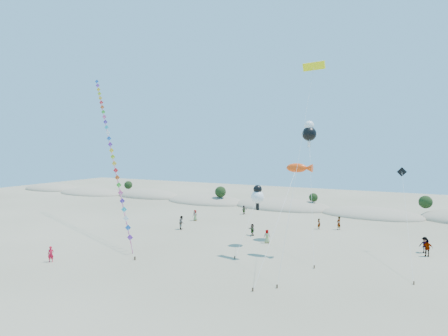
% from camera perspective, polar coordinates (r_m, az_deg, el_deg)
% --- Properties ---
extents(ground, '(160.00, 160.00, 0.00)m').
position_cam_1_polar(ground, '(33.25, -17.44, -17.24)').
color(ground, '#82755A').
rests_on(ground, ground).
extents(dune_ridge, '(145.30, 11.49, 5.57)m').
position_cam_1_polar(dune_ridge, '(71.41, 9.51, -5.92)').
color(dune_ridge, gray).
rests_on(dune_ridge, ground).
extents(kite_train, '(24.71, 19.36, 23.48)m').
position_cam_1_polar(kite_train, '(54.75, -17.01, 3.72)').
color(kite_train, '#3F2D1E').
rests_on(kite_train, ground).
extents(fish_kite, '(2.77, 11.95, 9.80)m').
position_cam_1_polar(fish_kite, '(40.02, 11.40, -0.02)').
color(fish_kite, '#3F2D1E').
rests_on(fish_kite, ground).
extents(cartoon_kite_low, '(1.50, 6.81, 7.11)m').
position_cam_1_polar(cartoon_kite_low, '(43.67, 5.14, -4.17)').
color(cartoon_kite_low, '#3F2D1E').
rests_on(cartoon_kite_low, ground).
extents(cartoon_kite_high, '(4.38, 11.72, 14.71)m').
position_cam_1_polar(cartoon_kite_high, '(47.19, 12.86, 5.33)').
color(cartoon_kite_high, '#3F2D1E').
rests_on(cartoon_kite_high, ground).
extents(parafoil_kite, '(2.39, 10.73, 20.22)m').
position_cam_1_polar(parafoil_kite, '(40.54, 13.46, 14.42)').
color(parafoil_kite, '#3F2D1E').
rests_on(parafoil_kite, ground).
extents(dark_kite, '(1.95, 10.93, 9.31)m').
position_cam_1_polar(dark_kite, '(42.92, 25.78, -3.69)').
color(dark_kite, '#3F2D1E').
rests_on(dark_kite, ground).
extents(flyer_foreground, '(0.69, 0.65, 1.59)m').
position_cam_1_polar(flyer_foreground, '(42.12, -24.89, -11.82)').
color(flyer_foreground, red).
rests_on(flyer_foreground, ground).
extents(beachgoers, '(32.59, 17.12, 1.88)m').
position_cam_1_polar(beachgoers, '(50.75, 8.91, -8.91)').
color(beachgoers, slate).
rests_on(beachgoers, ground).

